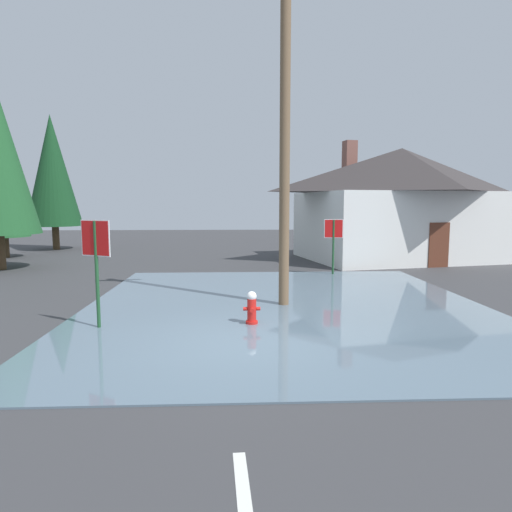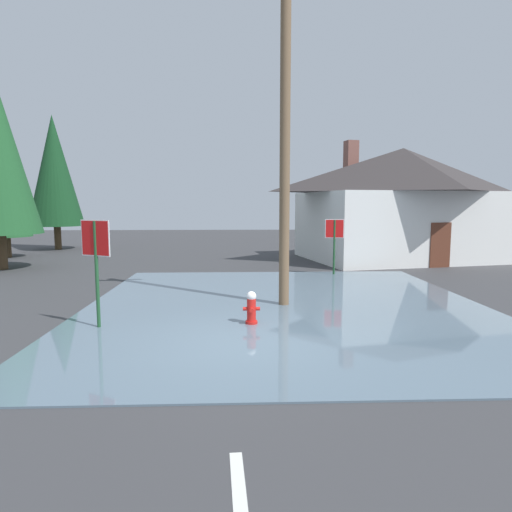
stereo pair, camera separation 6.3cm
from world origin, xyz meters
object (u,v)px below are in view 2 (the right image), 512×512
(fire_hydrant, at_px, (251,308))
(utility_pole, at_px, (285,128))
(pine_tree_tall_left, at_px, (4,188))
(pine_tree_mid_left, at_px, (54,171))
(stop_sign_near, at_px, (96,251))
(house, at_px, (402,202))
(stop_sign_far, at_px, (334,235))

(fire_hydrant, height_order, utility_pole, utility_pole)
(pine_tree_tall_left, bearing_deg, pine_tree_mid_left, 77.46)
(stop_sign_near, xyz_separation_m, utility_pole, (4.43, 2.12, 3.03))
(utility_pole, xyz_separation_m, pine_tree_mid_left, (-12.50, 15.85, 0.01))
(utility_pole, distance_m, house, 12.60)
(stop_sign_near, xyz_separation_m, fire_hydrant, (3.47, 0.16, -1.38))
(stop_sign_near, height_order, pine_tree_tall_left, pine_tree_tall_left)
(pine_tree_mid_left, bearing_deg, pine_tree_tall_left, -102.54)
(house, bearing_deg, stop_sign_far, -131.78)
(stop_sign_near, bearing_deg, pine_tree_tall_left, 123.10)
(stop_sign_near, distance_m, house, 16.92)
(house, bearing_deg, pine_tree_mid_left, 164.08)
(house, height_order, pine_tree_tall_left, pine_tree_tall_left)
(fire_hydrant, height_order, house, house)
(stop_sign_far, height_order, house, house)
(fire_hydrant, relative_size, stop_sign_far, 0.36)
(stop_sign_near, xyz_separation_m, house, (11.46, 12.40, 1.13))
(utility_pole, relative_size, pine_tree_mid_left, 1.13)
(utility_pole, bearing_deg, pine_tree_tall_left, 138.98)
(stop_sign_near, bearing_deg, fire_hydrant, 2.58)
(stop_sign_far, bearing_deg, stop_sign_near, -133.40)
(house, distance_m, pine_tree_tall_left, 20.52)
(stop_sign_near, xyz_separation_m, pine_tree_mid_left, (-8.07, 17.97, 3.04))
(utility_pole, distance_m, stop_sign_far, 6.65)
(utility_pole, distance_m, pine_tree_tall_left, 17.83)
(stop_sign_far, distance_m, house, 6.89)
(stop_sign_far, height_order, pine_tree_mid_left, pine_tree_mid_left)
(stop_sign_far, relative_size, house, 0.20)
(fire_hydrant, distance_m, utility_pole, 4.93)
(stop_sign_far, distance_m, pine_tree_mid_left, 18.68)
(fire_hydrant, bearing_deg, utility_pole, 64.02)
(pine_tree_mid_left, bearing_deg, house, -15.92)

